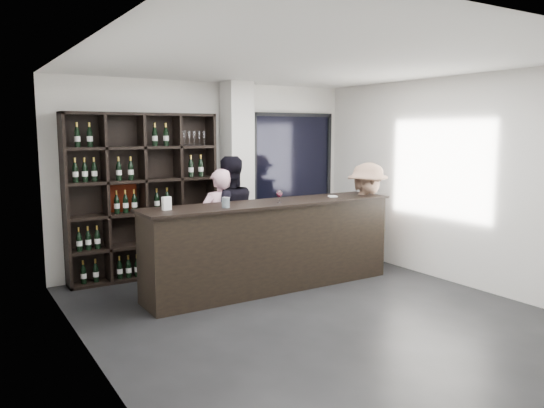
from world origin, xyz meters
TOP-DOWN VIEW (x-y plane):
  - floor at (0.00, 0.00)m, footprint 5.00×5.50m
  - wine_shelf at (-1.15, 2.57)m, footprint 2.20×0.35m
  - structural_column at (0.35, 2.47)m, footprint 0.40×0.40m
  - glass_panel at (1.55, 2.69)m, footprint 1.60×0.08m
  - tasting_counter at (0.14, 1.10)m, footprint 3.62×0.74m
  - taster_pink at (-0.27, 1.85)m, footprint 0.61×0.42m
  - taster_black at (-0.10, 1.91)m, footprint 0.95×0.78m
  - customer at (1.80, 1.05)m, footprint 1.24×0.99m
  - wine_glass at (0.17, 0.96)m, footprint 0.09×0.09m
  - spit_cup at (-0.64, 0.93)m, footprint 0.12×0.12m
  - napkin_stack at (1.18, 1.11)m, footprint 0.14×0.14m
  - card_stand at (-1.33, 1.14)m, footprint 0.11×0.07m

SIDE VIEW (x-z plane):
  - floor at x=0.00m, z-range -0.01..0.00m
  - tasting_counter at x=0.14m, z-range 0.00..1.20m
  - taster_pink at x=-0.27m, z-range 0.00..1.61m
  - customer at x=1.80m, z-range 0.00..1.67m
  - taster_black at x=-0.10m, z-range 0.00..1.78m
  - wine_shelf at x=-1.15m, z-range 0.00..2.40m
  - napkin_stack at x=1.18m, z-range 1.20..1.21m
  - spit_cup at x=-0.64m, z-range 1.20..1.33m
  - card_stand at x=-1.33m, z-range 1.20..1.36m
  - wine_glass at x=0.17m, z-range 1.20..1.39m
  - glass_panel at x=1.55m, z-range 0.35..2.45m
  - structural_column at x=0.35m, z-range 0.00..2.90m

